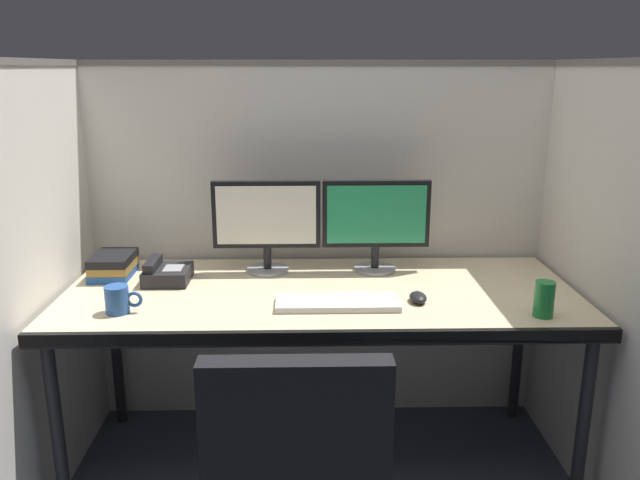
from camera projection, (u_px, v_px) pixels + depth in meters
cubicle_partition_rear at (318, 245)px, 2.79m from camera, size 2.21×0.06×1.57m
cubicle_partition_left at (40, 288)px, 2.24m from camera, size 0.06×1.41×1.57m
cubicle_partition_right at (597, 284)px, 2.29m from camera, size 0.06×1.41×1.57m
desk at (320, 303)px, 2.38m from camera, size 1.90×0.80×0.74m
monitor_left at (267, 220)px, 2.53m from camera, size 0.43×0.17×0.37m
monitor_right at (376, 219)px, 2.54m from camera, size 0.43×0.17×0.37m
keyboard_main at (338, 303)px, 2.21m from camera, size 0.43×0.15×0.02m
computer_mouse at (418, 297)px, 2.25m from camera, size 0.06×0.10×0.04m
soda_can at (544, 299)px, 2.11m from camera, size 0.07×0.07×0.12m
desk_phone at (166, 273)px, 2.46m from camera, size 0.17×0.19×0.09m
coffee_mug at (118, 300)px, 2.14m from camera, size 0.13×0.08×0.09m
book_stack at (113, 265)px, 2.52m from camera, size 0.15×0.21×0.09m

